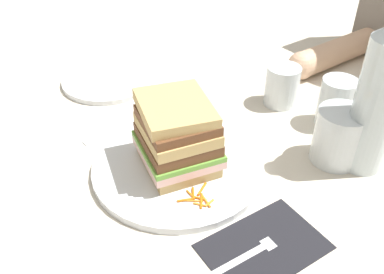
{
  "coord_description": "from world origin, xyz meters",
  "views": [
    {
      "loc": [
        0.44,
        -0.32,
        0.46
      ],
      "look_at": [
        -0.0,
        0.0,
        0.05
      ],
      "focal_mm": 39.1,
      "sensor_mm": 36.0,
      "label": 1
    }
  ],
  "objects_px": {
    "fork": "(251,252)",
    "knife": "(127,124)",
    "juice_glass": "(338,138)",
    "water_bottle": "(379,97)",
    "main_plate": "(177,166)",
    "sandwich": "(177,135)",
    "empty_tumbler_1": "(336,102)",
    "side_plate": "(109,80)",
    "empty_tumbler_0": "(282,86)",
    "napkin_dark": "(264,246)"
  },
  "relations": [
    {
      "from": "water_bottle",
      "to": "empty_tumbler_1",
      "type": "distance_m",
      "value": 0.15
    },
    {
      "from": "sandwich",
      "to": "knife",
      "type": "distance_m",
      "value": 0.17
    },
    {
      "from": "main_plate",
      "to": "knife",
      "type": "relative_size",
      "value": 1.41
    },
    {
      "from": "main_plate",
      "to": "water_bottle",
      "type": "height_order",
      "value": "water_bottle"
    },
    {
      "from": "napkin_dark",
      "to": "empty_tumbler_0",
      "type": "height_order",
      "value": "empty_tumbler_0"
    },
    {
      "from": "sandwich",
      "to": "napkin_dark",
      "type": "bearing_deg",
      "value": 0.74
    },
    {
      "from": "knife",
      "to": "empty_tumbler_1",
      "type": "bearing_deg",
      "value": 54.73
    },
    {
      "from": "napkin_dark",
      "to": "water_bottle",
      "type": "distance_m",
      "value": 0.29
    },
    {
      "from": "main_plate",
      "to": "juice_glass",
      "type": "xyz_separation_m",
      "value": [
        0.14,
        0.23,
        0.04
      ]
    },
    {
      "from": "main_plate",
      "to": "juice_glass",
      "type": "height_order",
      "value": "juice_glass"
    },
    {
      "from": "knife",
      "to": "side_plate",
      "type": "height_order",
      "value": "side_plate"
    },
    {
      "from": "main_plate",
      "to": "fork",
      "type": "distance_m",
      "value": 0.2
    },
    {
      "from": "napkin_dark",
      "to": "empty_tumbler_0",
      "type": "relative_size",
      "value": 1.99
    },
    {
      "from": "napkin_dark",
      "to": "knife",
      "type": "height_order",
      "value": "same"
    },
    {
      "from": "napkin_dark",
      "to": "side_plate",
      "type": "distance_m",
      "value": 0.54
    },
    {
      "from": "empty_tumbler_0",
      "to": "side_plate",
      "type": "xyz_separation_m",
      "value": [
        -0.29,
        -0.24,
        -0.04
      ]
    },
    {
      "from": "empty_tumbler_1",
      "to": "main_plate",
      "type": "bearing_deg",
      "value": -101.53
    },
    {
      "from": "side_plate",
      "to": "juice_glass",
      "type": "bearing_deg",
      "value": 21.82
    },
    {
      "from": "juice_glass",
      "to": "side_plate",
      "type": "xyz_separation_m",
      "value": [
        -0.47,
        -0.19,
        -0.04
      ]
    },
    {
      "from": "juice_glass",
      "to": "water_bottle",
      "type": "distance_m",
      "value": 0.1
    },
    {
      "from": "juice_glass",
      "to": "empty_tumbler_0",
      "type": "distance_m",
      "value": 0.19
    },
    {
      "from": "empty_tumbler_0",
      "to": "water_bottle",
      "type": "bearing_deg",
      "value": -7.76
    },
    {
      "from": "water_bottle",
      "to": "empty_tumbler_0",
      "type": "distance_m",
      "value": 0.24
    },
    {
      "from": "juice_glass",
      "to": "water_bottle",
      "type": "relative_size",
      "value": 0.33
    },
    {
      "from": "juice_glass",
      "to": "water_bottle",
      "type": "bearing_deg",
      "value": 38.01
    },
    {
      "from": "sandwich",
      "to": "empty_tumbler_1",
      "type": "relative_size",
      "value": 1.62
    },
    {
      "from": "fork",
      "to": "empty_tumbler_0",
      "type": "xyz_separation_m",
      "value": [
        -0.25,
        0.31,
        0.04
      ]
    },
    {
      "from": "water_bottle",
      "to": "empty_tumbler_1",
      "type": "xyz_separation_m",
      "value": [
        -0.11,
        0.06,
        -0.08
      ]
    },
    {
      "from": "empty_tumbler_1",
      "to": "side_plate",
      "type": "height_order",
      "value": "empty_tumbler_1"
    },
    {
      "from": "water_bottle",
      "to": "empty_tumbler_0",
      "type": "bearing_deg",
      "value": 172.24
    },
    {
      "from": "juice_glass",
      "to": "empty_tumbler_1",
      "type": "height_order",
      "value": "juice_glass"
    },
    {
      "from": "empty_tumbler_1",
      "to": "water_bottle",
      "type": "bearing_deg",
      "value": -28.59
    },
    {
      "from": "fork",
      "to": "knife",
      "type": "distance_m",
      "value": 0.36
    },
    {
      "from": "main_plate",
      "to": "fork",
      "type": "xyz_separation_m",
      "value": [
        0.2,
        -0.02,
        -0.0
      ]
    },
    {
      "from": "side_plate",
      "to": "main_plate",
      "type": "bearing_deg",
      "value": -7.36
    },
    {
      "from": "knife",
      "to": "empty_tumbler_0",
      "type": "relative_size",
      "value": 2.44
    },
    {
      "from": "main_plate",
      "to": "side_plate",
      "type": "distance_m",
      "value": 0.34
    },
    {
      "from": "juice_glass",
      "to": "empty_tumbler_1",
      "type": "relative_size",
      "value": 1.02
    },
    {
      "from": "napkin_dark",
      "to": "empty_tumbler_0",
      "type": "distance_m",
      "value": 0.38
    },
    {
      "from": "sandwich",
      "to": "side_plate",
      "type": "bearing_deg",
      "value": 172.68
    },
    {
      "from": "juice_glass",
      "to": "knife",
      "type": "bearing_deg",
      "value": -141.57
    },
    {
      "from": "main_plate",
      "to": "empty_tumbler_0",
      "type": "xyz_separation_m",
      "value": [
        -0.05,
        0.29,
        0.03
      ]
    },
    {
      "from": "fork",
      "to": "empty_tumbler_0",
      "type": "height_order",
      "value": "empty_tumbler_0"
    },
    {
      "from": "empty_tumbler_0",
      "to": "empty_tumbler_1",
      "type": "xyz_separation_m",
      "value": [
        0.11,
        0.03,
        0.01
      ]
    },
    {
      "from": "empty_tumbler_0",
      "to": "fork",
      "type": "bearing_deg",
      "value": -51.08
    },
    {
      "from": "sandwich",
      "to": "water_bottle",
      "type": "bearing_deg",
      "value": 56.51
    },
    {
      "from": "water_bottle",
      "to": "fork",
      "type": "bearing_deg",
      "value": -83.39
    },
    {
      "from": "knife",
      "to": "juice_glass",
      "type": "xyz_separation_m",
      "value": [
        0.3,
        0.24,
        0.04
      ]
    },
    {
      "from": "napkin_dark",
      "to": "side_plate",
      "type": "xyz_separation_m",
      "value": [
        -0.54,
        0.04,
        0.0
      ]
    },
    {
      "from": "water_bottle",
      "to": "empty_tumbler_0",
      "type": "height_order",
      "value": "water_bottle"
    }
  ]
}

